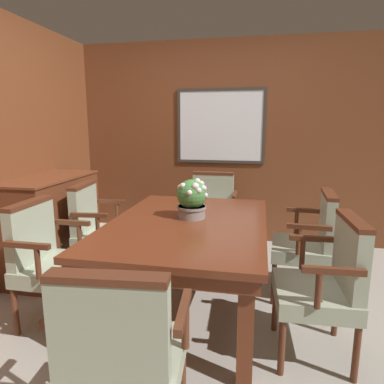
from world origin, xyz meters
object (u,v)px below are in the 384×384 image
object	(u,v)px
chair_head_far	(211,209)
sideboard_cabinet	(52,225)
dining_table	(188,232)
chair_left_far	(98,226)
chair_left_near	(48,256)
chair_right_near	(326,281)
chair_right_far	(310,239)
chair_head_near	(121,350)
potted_plant	(192,199)

from	to	relation	value
chair_head_far	sideboard_cabinet	size ratio (longest dim) A/B	0.84
dining_table	chair_left_far	bearing A→B (deg)	158.29
chair_left_near	chair_right_near	size ratio (longest dim) A/B	1.00
chair_right_far	chair_head_near	xyz separation A→B (m)	(-0.99, -1.67, 0.00)
dining_table	chair_head_near	size ratio (longest dim) A/B	1.89
dining_table	chair_right_far	xyz separation A→B (m)	(0.97, 0.40, -0.12)
dining_table	chair_head_near	bearing A→B (deg)	-91.04
dining_table	chair_right_near	xyz separation A→B (m)	(0.96, -0.40, -0.12)
dining_table	chair_left_far	world-z (taller)	chair_left_far
dining_table	potted_plant	distance (m)	0.27
chair_left_near	sideboard_cabinet	bearing A→B (deg)	31.93
chair_left_near	chair_right_near	bearing A→B (deg)	-90.73
chair_right_near	chair_head_far	bearing A→B (deg)	-152.83
chair_right_near	chair_head_near	bearing A→B (deg)	-51.18
chair_head_near	potted_plant	distance (m)	1.42
chair_left_far	chair_right_near	xyz separation A→B (m)	(1.92, -0.78, 0.00)
chair_right_far	sideboard_cabinet	world-z (taller)	sideboard_cabinet
dining_table	chair_head_far	size ratio (longest dim) A/B	1.89
dining_table	chair_head_near	world-z (taller)	chair_head_near
dining_table	chair_left_far	xyz separation A→B (m)	(-0.96, 0.38, -0.12)
chair_head_far	chair_left_near	size ratio (longest dim) A/B	1.00
chair_left_near	potted_plant	xyz separation A→B (m)	(0.98, 0.48, 0.37)
chair_head_far	sideboard_cabinet	xyz separation A→B (m)	(-1.48, -0.84, -0.03)
chair_left_far	potted_plant	world-z (taller)	potted_plant
chair_right_far	potted_plant	bearing A→B (deg)	-69.00
sideboard_cabinet	chair_head_near	bearing A→B (deg)	-49.50
dining_table	chair_left_near	distance (m)	1.05
chair_head_far	sideboard_cabinet	world-z (taller)	sideboard_cabinet
potted_plant	chair_right_far	bearing A→B (deg)	17.41
chair_right_far	potted_plant	distance (m)	1.07
dining_table	potted_plant	xyz separation A→B (m)	(0.01, 0.10, 0.25)
chair_head_far	chair_right_near	xyz separation A→B (m)	(0.96, -1.67, 0.00)
chair_head_near	sideboard_cabinet	size ratio (longest dim) A/B	0.84
chair_left_far	sideboard_cabinet	xyz separation A→B (m)	(-0.52, 0.05, -0.03)
potted_plant	dining_table	bearing A→B (deg)	-96.42
chair_right_far	chair_left_near	distance (m)	2.09
chair_head_far	chair_head_near	size ratio (longest dim) A/B	1.00
chair_head_far	chair_right_near	bearing A→B (deg)	-59.77
chair_head_near	chair_right_far	bearing A→B (deg)	-126.03
potted_plant	chair_left_near	bearing A→B (deg)	-154.16
chair_head_far	chair_right_far	bearing A→B (deg)	-41.86
dining_table	sideboard_cabinet	distance (m)	1.55
chair_head_far	potted_plant	xyz separation A→B (m)	(0.01, -1.17, 0.37)
dining_table	potted_plant	size ratio (longest dim) A/B	5.41
chair_left_far	sideboard_cabinet	bearing A→B (deg)	79.06
dining_table	chair_right_near	world-z (taller)	chair_right_near
chair_head_far	chair_right_far	world-z (taller)	same
dining_table	chair_head_near	xyz separation A→B (m)	(-0.02, -1.27, -0.12)
chair_left_near	chair_head_far	bearing A→B (deg)	-30.65
chair_right_near	sideboard_cabinet	distance (m)	2.58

